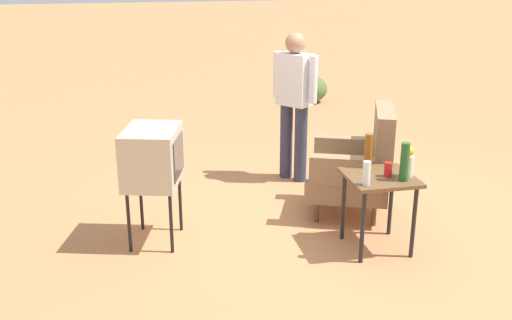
% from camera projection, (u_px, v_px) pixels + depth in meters
% --- Properties ---
extents(ground_plane, '(60.00, 60.00, 0.00)m').
position_uv_depth(ground_plane, '(337.00, 223.00, 5.64)').
color(ground_plane, '#C17A4C').
extents(armchair, '(0.99, 1.00, 1.06)m').
position_uv_depth(armchair, '(358.00, 165.00, 5.69)').
color(armchair, brown).
rests_on(armchair, ground).
extents(side_table, '(0.56, 0.56, 0.66)m').
position_uv_depth(side_table, '(379.00, 187.00, 4.98)').
color(side_table, black).
rests_on(side_table, ground).
extents(tv_on_stand, '(0.69, 0.58, 1.03)m').
position_uv_depth(tv_on_stand, '(153.00, 157.00, 5.03)').
color(tv_on_stand, black).
rests_on(tv_on_stand, ground).
extents(person_standing, '(0.47, 0.40, 1.64)m').
position_uv_depth(person_standing, '(294.00, 98.00, 6.46)').
color(person_standing, '#2D3347').
rests_on(person_standing, ground).
extents(bottle_wine_green, '(0.07, 0.07, 0.32)m').
position_uv_depth(bottle_wine_green, '(405.00, 162.00, 4.79)').
color(bottle_wine_green, '#1E5623').
rests_on(bottle_wine_green, side_table).
extents(soda_can_red, '(0.07, 0.07, 0.12)m').
position_uv_depth(soda_can_red, '(388.00, 169.00, 4.91)').
color(soda_can_red, red).
rests_on(soda_can_red, side_table).
extents(bottle_tall_amber, '(0.07, 0.07, 0.30)m').
position_uv_depth(bottle_tall_amber, '(368.00, 151.00, 5.10)').
color(bottle_tall_amber, brown).
rests_on(bottle_tall_amber, side_table).
extents(bottle_short_clear, '(0.06, 0.06, 0.20)m').
position_uv_depth(bottle_short_clear, '(367.00, 173.00, 4.71)').
color(bottle_short_clear, silver).
rests_on(bottle_short_clear, side_table).
extents(flower_vase, '(0.15, 0.09, 0.27)m').
position_uv_depth(flower_vase, '(408.00, 160.00, 4.88)').
color(flower_vase, silver).
rests_on(flower_vase, side_table).
extents(shrub_near, '(0.60, 0.60, 0.46)m').
position_uv_depth(shrub_near, '(310.00, 89.00, 10.28)').
color(shrub_near, '#516B38').
rests_on(shrub_near, ground).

